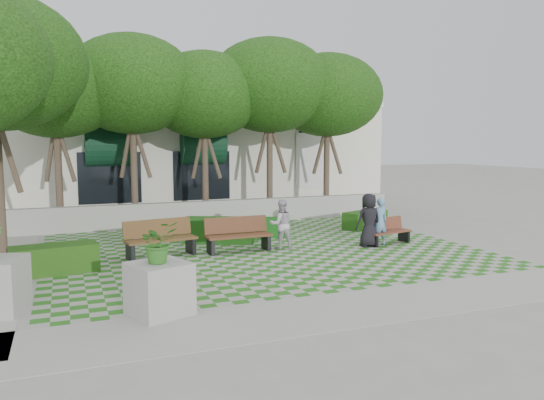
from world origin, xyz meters
name	(u,v)px	position (x,y,z in m)	size (l,w,h in m)	color
ground	(275,257)	(0.00, 0.00, 0.00)	(90.00, 90.00, 0.00)	gray
lawn	(262,250)	(0.00, 1.00, 0.01)	(12.00, 12.00, 0.00)	#2B721E
sidewalk_south	(365,306)	(0.00, -4.70, 0.01)	(16.00, 2.00, 0.01)	#9E9B93
retaining_wall	(215,212)	(0.00, 6.20, 0.45)	(15.00, 0.36, 0.90)	#9E9B93
bench_east	(387,231)	(3.92, 0.45, 0.39)	(1.61, 0.82, 0.81)	brown
bench_mid	(238,235)	(-0.73, 1.05, 0.48)	(1.90, 0.66, 0.99)	#522E1C
bench_west	(160,239)	(-2.93, 1.22, 0.49)	(2.03, 0.98, 1.02)	#52371C
hedge_east	(365,220)	(4.82, 3.21, 0.31)	(1.79, 0.72, 0.63)	#1C4512
hedge_midright	(261,227)	(0.72, 3.02, 0.31)	(1.78, 0.71, 0.62)	#144C17
hedge_midleft	(219,230)	(-0.85, 2.61, 0.38)	(2.19, 0.88, 0.77)	#164512
hedge_west	(55,259)	(-5.62, 0.28, 0.35)	(1.98, 0.79, 0.69)	#1F4713
planter_front	(159,277)	(-3.79, -3.72, 0.70)	(1.25, 1.25, 1.74)	#9E9B93
person_blue	(380,221)	(3.58, 0.36, 0.73)	(0.54, 0.35, 1.47)	#6B99C3
person_dark	(369,220)	(3.15, 0.28, 0.81)	(0.79, 0.51, 1.62)	black
person_white	(281,224)	(0.60, 1.00, 0.73)	(0.71, 0.55, 1.46)	silver
tree_row	(164,84)	(-1.86, 5.95, 5.18)	(17.70, 13.40, 7.41)	#47382B
building	(191,153)	(0.93, 14.08, 2.52)	(18.00, 8.92, 5.15)	white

